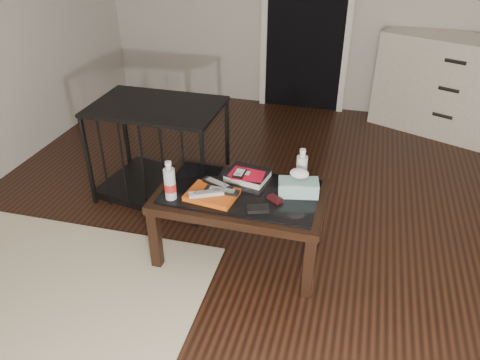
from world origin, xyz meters
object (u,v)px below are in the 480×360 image
Objects in this scene: dresser at (445,85)px; water_bottle_left at (170,180)px; pet_crate at (162,165)px; tissue_box at (298,188)px; coffee_table at (241,200)px; water_bottle_right at (302,167)px; textbook at (248,175)px.

water_bottle_left is (-1.72, -2.48, 0.13)m from dresser.
tissue_box is at bearing -15.22° from pet_crate.
coffee_table is 0.41m from water_bottle_right.
dresser reaches higher than textbook.
coffee_table is 0.17m from textbook.
water_bottle_left and water_bottle_right have the same top height.
pet_crate reaches higher than textbook.
textbook is at bearing 41.42° from water_bottle_left.
tissue_box is (1.09, -0.48, 0.28)m from pet_crate.
coffee_table is 0.77× the size of dresser.
tissue_box reaches higher than coffee_table.
water_bottle_left reaches higher than tissue_box.
water_bottle_right is at bearing 79.61° from tissue_box.
water_bottle_left is at bearing -154.46° from coffee_table.
tissue_box is at bearing 9.83° from coffee_table.
tissue_box is at bearing -88.60° from water_bottle_right.
pet_crate reaches higher than water_bottle_right.
dresser is 1.33× the size of pet_crate.
coffee_table is 2.67m from dresser.
textbook is at bearing -99.02° from dresser.
water_bottle_left is 0.78m from water_bottle_right.
water_bottle_right is at bearing 27.38° from coffee_table.
pet_crate is at bearing 118.67° from water_bottle_left.
tissue_box is at bearing -5.89° from textbook.
pet_crate is 1.23m from tissue_box.
dresser is 5.65× the size of tissue_box.
dresser is at bearing 53.73° from tissue_box.
coffee_table is 4.20× the size of water_bottle_left.
water_bottle_left reaches higher than textbook.
dresser is at bearing 55.21° from water_bottle_left.
dresser is at bearing 48.42° from pet_crate.
tissue_box is (0.70, 0.23, -0.07)m from water_bottle_left.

